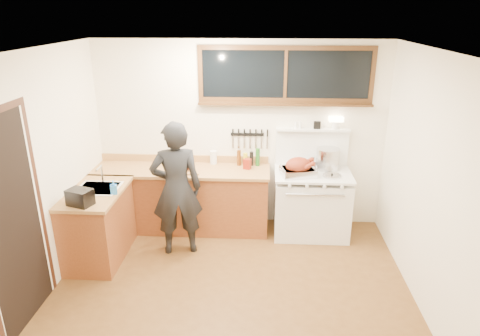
# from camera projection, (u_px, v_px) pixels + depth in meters

# --- Properties ---
(ground_plane) EXTENTS (4.00, 3.50, 0.02)m
(ground_plane) POSITION_uv_depth(u_px,v_px,m) (231.00, 291.00, 4.79)
(ground_plane) COLOR #593617
(room_shell) EXTENTS (4.10, 3.60, 2.65)m
(room_shell) POSITION_uv_depth(u_px,v_px,m) (230.00, 150.00, 4.21)
(room_shell) COLOR white
(room_shell) RESTS_ON ground
(counter_back) EXTENTS (2.44, 0.64, 1.00)m
(counter_back) POSITION_uv_depth(u_px,v_px,m) (182.00, 198.00, 6.03)
(counter_back) COLOR brown
(counter_back) RESTS_ON ground
(counter_left) EXTENTS (0.64, 1.09, 0.90)m
(counter_left) POSITION_uv_depth(u_px,v_px,m) (98.00, 224.00, 5.30)
(counter_left) COLOR brown
(counter_left) RESTS_ON ground
(sink_unit) EXTENTS (0.50, 0.45, 0.37)m
(sink_unit) POSITION_uv_depth(u_px,v_px,m) (99.00, 193.00, 5.24)
(sink_unit) COLOR white
(sink_unit) RESTS_ON counter_left
(vintage_stove) EXTENTS (1.02, 0.74, 1.60)m
(vintage_stove) POSITION_uv_depth(u_px,v_px,m) (311.00, 202.00, 5.89)
(vintage_stove) COLOR white
(vintage_stove) RESTS_ON ground
(back_window) EXTENTS (2.32, 0.13, 0.77)m
(back_window) POSITION_uv_depth(u_px,v_px,m) (285.00, 81.00, 5.64)
(back_window) COLOR black
(back_window) RESTS_ON room_shell
(left_doorway) EXTENTS (0.02, 1.04, 2.17)m
(left_doorway) POSITION_uv_depth(u_px,v_px,m) (14.00, 222.00, 4.00)
(left_doorway) COLOR black
(left_doorway) RESTS_ON ground
(knife_strip) EXTENTS (0.52, 0.03, 0.28)m
(knife_strip) POSITION_uv_depth(u_px,v_px,m) (249.00, 135.00, 5.94)
(knife_strip) COLOR black
(knife_strip) RESTS_ON room_shell
(man) EXTENTS (0.71, 0.55, 1.73)m
(man) POSITION_uv_depth(u_px,v_px,m) (177.00, 189.00, 5.29)
(man) COLOR black
(man) RESTS_ON ground
(soap_bottle) EXTENTS (0.09, 0.10, 0.17)m
(soap_bottle) POSITION_uv_depth(u_px,v_px,m) (114.00, 187.00, 5.04)
(soap_bottle) COLOR blue
(soap_bottle) RESTS_ON counter_left
(toaster) EXTENTS (0.31, 0.26, 0.18)m
(toaster) POSITION_uv_depth(u_px,v_px,m) (80.00, 197.00, 4.75)
(toaster) COLOR black
(toaster) RESTS_ON counter_left
(cutting_board) EXTENTS (0.48, 0.39, 0.15)m
(cutting_board) POSITION_uv_depth(u_px,v_px,m) (183.00, 167.00, 5.76)
(cutting_board) COLOR #AE7D45
(cutting_board) RESTS_ON counter_back
(roast_turkey) EXTENTS (0.49, 0.41, 0.25)m
(roast_turkey) POSITION_uv_depth(u_px,v_px,m) (299.00, 168.00, 5.60)
(roast_turkey) COLOR silver
(roast_turkey) RESTS_ON vintage_stove
(stockpot) EXTENTS (0.37, 0.37, 0.29)m
(stockpot) POSITION_uv_depth(u_px,v_px,m) (328.00, 159.00, 5.81)
(stockpot) COLOR silver
(stockpot) RESTS_ON vintage_stove
(saucepan) EXTENTS (0.19, 0.29, 0.12)m
(saucepan) POSITION_uv_depth(u_px,v_px,m) (312.00, 164.00, 5.86)
(saucepan) COLOR silver
(saucepan) RESTS_ON vintage_stove
(pot_lid) EXTENTS (0.31, 0.31, 0.04)m
(pot_lid) POSITION_uv_depth(u_px,v_px,m) (332.00, 176.00, 5.59)
(pot_lid) COLOR silver
(pot_lid) RESTS_ON vintage_stove
(coffee_tin) EXTENTS (0.12, 0.10, 0.14)m
(coffee_tin) POSITION_uv_depth(u_px,v_px,m) (247.00, 164.00, 5.84)
(coffee_tin) COLOR maroon
(coffee_tin) RESTS_ON counter_back
(pitcher) EXTENTS (0.12, 0.12, 0.19)m
(pitcher) POSITION_uv_depth(u_px,v_px,m) (213.00, 157.00, 6.03)
(pitcher) COLOR white
(pitcher) RESTS_ON counter_back
(bottle_cluster) EXTENTS (0.32, 0.06, 0.25)m
(bottle_cluster) POSITION_uv_depth(u_px,v_px,m) (249.00, 158.00, 5.95)
(bottle_cluster) COLOR black
(bottle_cluster) RESTS_ON counter_back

